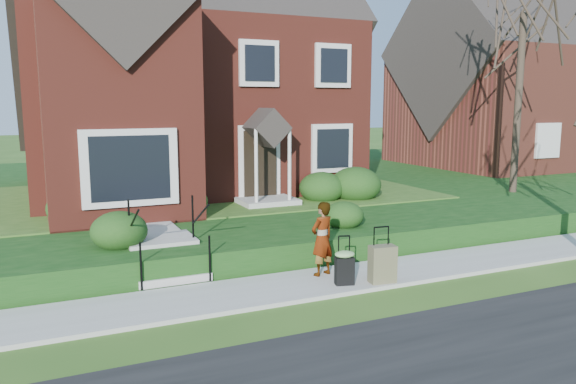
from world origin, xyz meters
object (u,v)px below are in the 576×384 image
suitcase_olive (382,264)px  suitcase_black (345,266)px  front_steps (165,252)px  woman (322,239)px

suitcase_olive → suitcase_black: bearing=173.7°
front_steps → woman: (2.80, -1.54, 0.35)m
woman → suitcase_olive: (0.84, -0.89, -0.38)m
front_steps → woman: bearing=-28.7°
front_steps → woman: 3.21m
suitcase_black → front_steps: bearing=156.8°
woman → suitcase_olive: 1.28m
woman → suitcase_olive: bearing=115.3°
woman → suitcase_black: (0.11, -0.71, -0.38)m
suitcase_black → suitcase_olive: 0.75m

